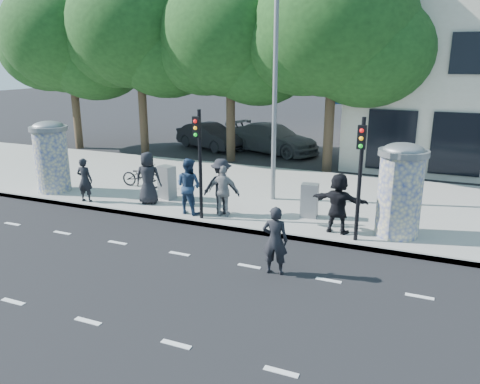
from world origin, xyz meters
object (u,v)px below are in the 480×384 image
at_px(traffic_pole_far, 360,167).
at_px(ped_b, 85,180).
at_px(ped_c, 189,186).
at_px(ped_f, 338,203).
at_px(ped_e, 224,191).
at_px(man_road, 275,240).
at_px(car_right, 273,138).
at_px(cabinet_left, 167,182).
at_px(cabinet_right, 309,201).
at_px(ped_d, 221,186).
at_px(bicycle, 142,176).
at_px(ad_column_right, 400,188).
at_px(ped_a, 148,178).
at_px(street_lamp, 275,65).
at_px(car_mid, 209,136).
at_px(traffic_pole_near, 199,154).
at_px(ad_column_left, 51,155).

xyz_separation_m(traffic_pole_far, ped_b, (-9.37, 0.08, -1.31)).
xyz_separation_m(ped_c, ped_f, (4.80, 0.09, -0.02)).
height_order(ped_e, man_road, ped_e).
bearing_deg(ped_f, car_right, -57.08).
bearing_deg(car_right, cabinet_left, -164.06).
bearing_deg(cabinet_right, ped_d, -169.80).
distance_m(traffic_pole_far, bicycle, 9.15).
bearing_deg(ad_column_right, cabinet_right, 168.25).
height_order(ad_column_right, car_right, ad_column_right).
distance_m(ped_a, cabinet_left, 0.86).
bearing_deg(car_right, street_lamp, -142.63).
bearing_deg(ped_e, car_mid, -69.08).
distance_m(traffic_pole_far, cabinet_left, 7.23).
xyz_separation_m(ped_f, cabinet_right, (-1.10, 1.01, -0.34)).
relative_size(ped_b, man_road, 0.92).
bearing_deg(ped_a, ped_b, -0.05).
relative_size(street_lamp, cabinet_right, 7.37).
xyz_separation_m(traffic_pole_near, ped_a, (-2.39, 0.75, -1.17)).
distance_m(ped_f, car_mid, 14.66).
bearing_deg(ped_f, ped_b, 7.99).
relative_size(man_road, cabinet_right, 1.55).
bearing_deg(ad_column_right, ped_d, -178.28).
bearing_deg(ad_column_right, car_mid, 136.51).
relative_size(car_mid, car_right, 0.81).
xyz_separation_m(car_mid, car_right, (3.73, 0.27, 0.07)).
relative_size(bicycle, car_mid, 0.38).
height_order(ped_e, car_right, ped_e).
bearing_deg(ped_a, ad_column_right, 164.14).
height_order(ped_a, cabinet_right, ped_a).
bearing_deg(cabinet_left, car_right, 104.65).
bearing_deg(traffic_pole_far, ped_c, 176.19).
height_order(ad_column_right, street_lamp, street_lamp).
relative_size(ad_column_right, cabinet_left, 2.23).
distance_m(ped_d, man_road, 4.36).
relative_size(ped_b, car_right, 0.29).
xyz_separation_m(ped_e, man_road, (2.73, -3.02, -0.13)).
bearing_deg(car_mid, man_road, -125.45).
distance_m(ped_d, car_mid, 12.24).
xyz_separation_m(ad_column_right, car_mid, (-11.20, 10.62, -0.82)).
height_order(ad_column_right, ped_f, ad_column_right).
bearing_deg(cabinet_left, ped_d, 0.38).
height_order(traffic_pole_near, car_right, traffic_pole_near).
relative_size(cabinet_left, car_mid, 0.27).
relative_size(ped_c, ped_e, 1.11).
height_order(traffic_pole_far, street_lamp, street_lamp).
relative_size(ped_e, car_right, 0.30).
bearing_deg(car_mid, ad_column_right, -110.73).
bearing_deg(ped_f, man_road, 78.52).
xyz_separation_m(ad_column_left, street_lamp, (8.00, 2.13, 3.26)).
height_order(traffic_pole_far, man_road, traffic_pole_far).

